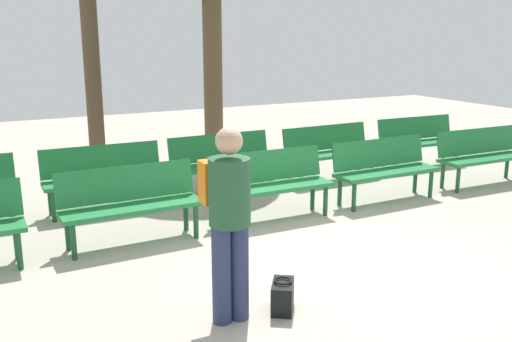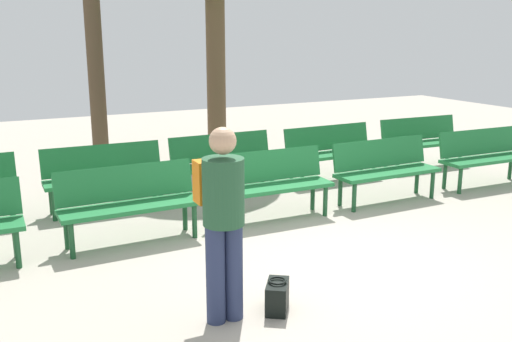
# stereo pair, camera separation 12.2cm
# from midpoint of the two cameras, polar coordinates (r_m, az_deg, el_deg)

# --- Properties ---
(ground_plane) EXTENTS (24.00, 24.00, 0.00)m
(ground_plane) POSITION_cam_midpoint_polar(r_m,az_deg,el_deg) (6.22, 7.99, -8.83)
(ground_plane) COLOR #B2A899
(bench_r0_c1) EXTENTS (1.61, 0.51, 0.87)m
(bench_r0_c1) POSITION_cam_midpoint_polar(r_m,az_deg,el_deg) (6.70, -12.91, -2.82)
(bench_r0_c1) COLOR #1E7238
(bench_r0_c1) RESTS_ON ground_plane
(bench_r0_c2) EXTENTS (1.61, 0.51, 0.87)m
(bench_r0_c2) POSITION_cam_midpoint_polar(r_m,az_deg,el_deg) (7.37, 0.95, -0.96)
(bench_r0_c2) COLOR #1E7238
(bench_r0_c2) RESTS_ON ground_plane
(bench_r0_c3) EXTENTS (1.61, 0.51, 0.87)m
(bench_r0_c3) POSITION_cam_midpoint_polar(r_m,az_deg,el_deg) (8.35, 12.20, 0.49)
(bench_r0_c3) COLOR #1E7238
(bench_r0_c3) RESTS_ON ground_plane
(bench_r0_c4) EXTENTS (1.61, 0.52, 0.87)m
(bench_r0_c4) POSITION_cam_midpoint_polar(r_m,az_deg,el_deg) (9.68, 21.20, 1.68)
(bench_r0_c4) COLOR #1E7238
(bench_r0_c4) RESTS_ON ground_plane
(bench_r1_c1) EXTENTS (1.61, 0.52, 0.87)m
(bench_r1_c1) POSITION_cam_midpoint_polar(r_m,az_deg,el_deg) (8.00, -15.34, -0.27)
(bench_r1_c1) COLOR #1E7238
(bench_r1_c1) RESTS_ON ground_plane
(bench_r1_c2) EXTENTS (1.60, 0.49, 0.87)m
(bench_r1_c2) POSITION_cam_midpoint_polar(r_m,az_deg,el_deg) (8.58, -3.74, 1.13)
(bench_r1_c2) COLOR #1E7238
(bench_r1_c2) RESTS_ON ground_plane
(bench_r1_c3) EXTENTS (1.61, 0.52, 0.87)m
(bench_r1_c3) POSITION_cam_midpoint_polar(r_m,az_deg,el_deg) (9.41, 6.94, 2.20)
(bench_r1_c3) COLOR #1E7238
(bench_r1_c3) RESTS_ON ground_plane
(bench_r1_c4) EXTENTS (1.62, 0.53, 0.87)m
(bench_r1_c4) POSITION_cam_midpoint_polar(r_m,az_deg,el_deg) (10.66, 15.59, 3.15)
(bench_r1_c4) COLOR #1E7238
(bench_r1_c4) RESTS_ON ground_plane
(tree_0) EXTENTS (0.30, 0.30, 3.13)m
(tree_0) POSITION_cam_midpoint_polar(r_m,az_deg,el_deg) (11.01, -16.24, 9.00)
(tree_0) COLOR #4C3A28
(tree_0) RESTS_ON ground_plane
(visitor_with_backpack) EXTENTS (0.35, 0.53, 1.65)m
(visitor_with_backpack) POSITION_cam_midpoint_polar(r_m,az_deg,el_deg) (4.68, -3.54, -4.20)
(visitor_with_backpack) COLOR navy
(visitor_with_backpack) RESTS_ON ground_plane
(handbag) EXTENTS (0.33, 0.37, 0.29)m
(handbag) POSITION_cam_midpoint_polar(r_m,az_deg,el_deg) (5.10, 1.97, -12.31)
(handbag) COLOR black
(handbag) RESTS_ON ground_plane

